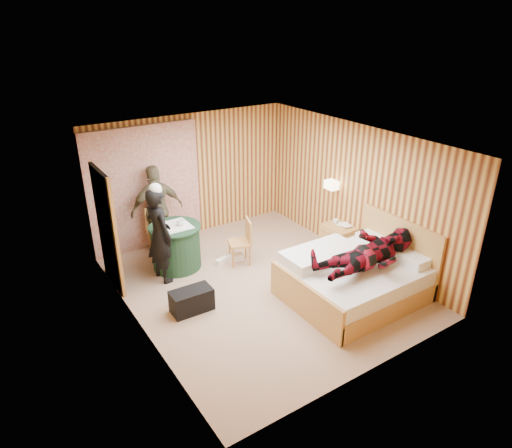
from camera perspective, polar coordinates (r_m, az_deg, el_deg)
floor at (r=7.87m, az=0.46°, el=-7.60°), size 4.20×5.00×0.01m
ceiling at (r=6.87m, az=0.53°, el=10.34°), size 4.20×5.00×0.01m
wall_back at (r=9.32m, az=-8.11°, el=5.95°), size 4.20×0.02×2.50m
wall_left at (r=6.47m, az=-15.21°, el=-3.39°), size 0.02×5.00×2.50m
wall_right at (r=8.54m, az=12.32°, el=3.87°), size 0.02×5.00×2.50m
curtain at (r=8.93m, az=-13.69°, el=4.30°), size 2.20×0.08×2.40m
doorway at (r=7.80m, az=-18.14°, el=-0.67°), size 0.06×0.90×2.05m
wall_lamp at (r=8.71m, az=9.45°, el=4.86°), size 0.26×0.24×0.16m
bed at (r=7.60m, az=12.27°, el=-6.55°), size 2.13×1.68×1.15m
nightstand at (r=8.83m, az=10.31°, el=-1.93°), size 0.45×0.61×0.59m
round_table at (r=8.33m, az=-9.96°, el=-2.76°), size 0.93×0.93×0.82m
chair_far at (r=8.88m, az=-12.06°, el=-0.25°), size 0.52×0.52×0.93m
chair_near at (r=8.31m, az=-1.59°, el=-1.81°), size 0.49×0.49×0.86m
duffel_bag at (r=7.22m, az=-8.05°, el=-9.44°), size 0.65×0.36×0.36m
sneaker_left at (r=8.49m, az=-4.29°, el=-4.63°), size 0.27×0.17×0.11m
sneaker_right at (r=8.57m, az=-2.57°, el=-4.18°), size 0.32×0.18×0.13m
woman_standing at (r=7.81m, az=-11.97°, el=-1.37°), size 0.47×0.65×1.68m
man_at_table at (r=8.81m, az=-12.24°, el=1.80°), size 1.03×0.46×1.72m
man_on_bed at (r=7.16m, az=14.20°, el=-2.62°), size 0.86×0.67×1.77m
book_lower at (r=8.67m, az=10.68°, el=-0.31°), size 0.25×0.27×0.02m
book_upper at (r=8.67m, az=10.69°, el=-0.19°), size 0.20×0.25×0.02m
cup_nightstand at (r=8.78m, az=9.90°, el=0.32°), size 0.11×0.11×0.09m
cup_table at (r=8.13m, az=-9.41°, el=0.14°), size 0.13×0.13×0.10m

